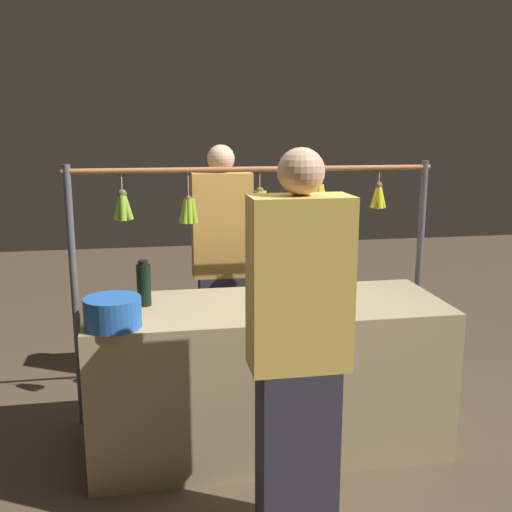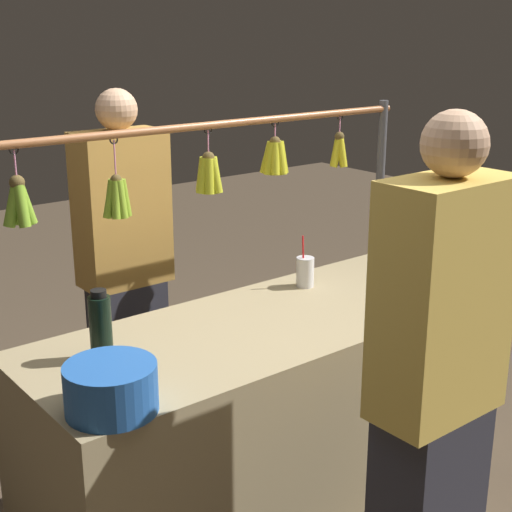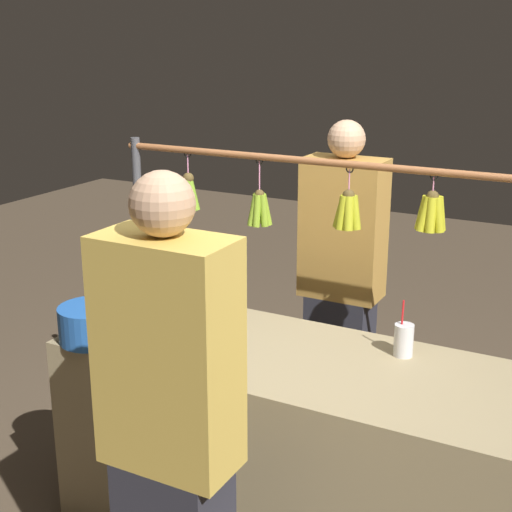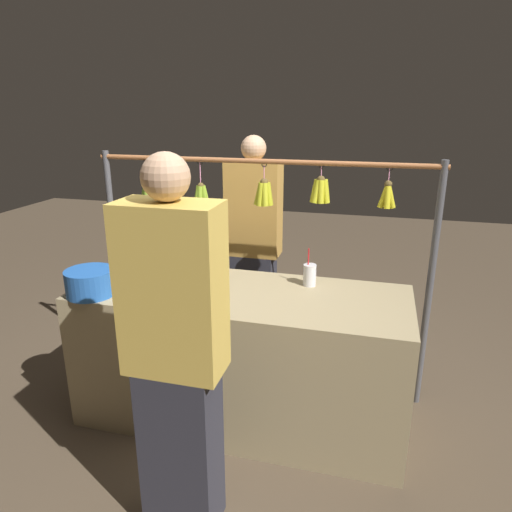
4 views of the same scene
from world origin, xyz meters
The scene contains 8 objects.
ground_plane centered at (0.00, 0.00, 0.00)m, with size 12.00×12.00×0.00m, color #4F4030.
market_counter centered at (0.00, 0.00, 0.43)m, with size 1.97×0.75×0.85m, color tan.
display_rack centered at (0.01, -0.44, 1.17)m, with size 2.25×0.13×1.61m.
water_bottle centered at (0.68, -0.09, 0.98)m, with size 0.08×0.08×0.25m.
blue_bucket centered at (0.83, 0.26, 0.93)m, with size 0.28×0.28×0.15m, color #245BAF.
drink_cup centered at (-0.38, -0.21, 0.92)m, with size 0.08×0.08×0.23m.
vendor_person centered at (0.16, -0.87, 0.84)m, with size 0.40×0.22×1.70m.
customer_person centered at (0.04, 0.83, 0.86)m, with size 0.41×0.22×1.74m.
Camera 4 is at (-0.74, 2.43, 1.90)m, focal length 32.61 mm.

